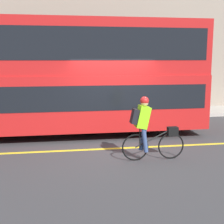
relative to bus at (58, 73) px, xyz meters
name	(u,v)px	position (x,y,z in m)	size (l,w,h in m)	color
ground_plane	(117,147)	(1.64, -1.92, -2.05)	(80.00, 80.00, 0.00)	#38383A
road_center_line	(118,148)	(1.64, -2.02, -2.05)	(50.00, 0.14, 0.01)	yellow
sidewalk_curb	(97,114)	(1.64, 3.15, -1.98)	(60.00, 2.10, 0.15)	#A8A399
building_facade	(94,43)	(1.64, 4.35, 1.17)	(60.00, 0.30, 6.45)	gray
bus	(58,73)	(0.00, 0.00, 0.00)	(9.48, 2.61, 3.71)	black
cyclist_on_bike	(147,126)	(2.18, -3.13, -1.19)	(1.60, 0.32, 1.61)	black
street_sign_post	(108,79)	(2.10, 3.04, -0.42)	(0.36, 0.09, 2.67)	#59595B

